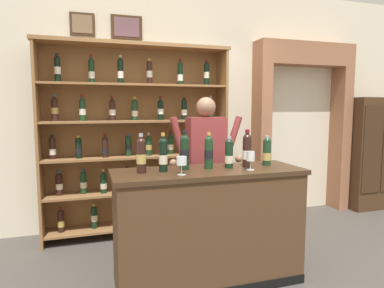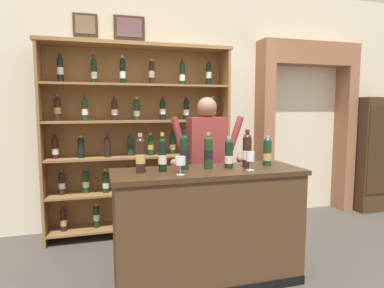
# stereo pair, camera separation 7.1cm
# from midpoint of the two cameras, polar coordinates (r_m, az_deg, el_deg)

# --- Properties ---
(ground_plane) EXTENTS (14.00, 14.00, 0.02)m
(ground_plane) POSITION_cam_midpoint_polar(r_m,az_deg,el_deg) (3.22, 2.33, -22.46)
(ground_plane) COLOR #47423D
(back_wall) EXTENTS (12.00, 0.19, 3.13)m
(back_wall) POSITION_cam_midpoint_polar(r_m,az_deg,el_deg) (4.48, -5.05, 6.62)
(back_wall) COLOR beige
(back_wall) RESTS_ON ground
(wine_shelf) EXTENTS (2.22, 0.36, 2.27)m
(wine_shelf) POSITION_cam_midpoint_polar(r_m,az_deg,el_deg) (4.05, -9.89, 1.16)
(wine_shelf) COLOR olive
(wine_shelf) RESTS_ON ground
(archway_doorway) EXTENTS (1.50, 0.45, 2.45)m
(archway_doorway) POSITION_cam_midpoint_polar(r_m,az_deg,el_deg) (5.17, 17.36, 4.47)
(archway_doorway) COLOR #9E6647
(archway_doorway) RESTS_ON ground
(side_cabinet) EXTENTS (0.75, 0.43, 1.68)m
(side_cabinet) POSITION_cam_midpoint_polar(r_m,az_deg,el_deg) (5.77, 27.84, -1.38)
(side_cabinet) COLOR #422B19
(side_cabinet) RESTS_ON ground
(tasting_counter) EXTENTS (1.64, 0.58, 1.01)m
(tasting_counter) POSITION_cam_midpoint_polar(r_m,az_deg,el_deg) (3.00, 2.11, -13.88)
(tasting_counter) COLOR #4C331E
(tasting_counter) RESTS_ON ground
(shopkeeper) EXTENTS (0.81, 0.22, 1.64)m
(shopkeeper) POSITION_cam_midpoint_polar(r_m,az_deg,el_deg) (3.50, 1.79, -2.40)
(shopkeeper) COLOR #2D3347
(shopkeeper) RESTS_ON ground
(tasting_bottle_chianti) EXTENTS (0.08, 0.08, 0.32)m
(tasting_bottle_chianti) POSITION_cam_midpoint_polar(r_m,az_deg,el_deg) (2.74, -9.40, -1.81)
(tasting_bottle_chianti) COLOR black
(tasting_bottle_chianti) RESTS_ON tasting_counter
(tasting_bottle_super_tuscan) EXTENTS (0.07, 0.07, 0.32)m
(tasting_bottle_super_tuscan) POSITION_cam_midpoint_polar(r_m,az_deg,el_deg) (2.77, -5.68, -1.78)
(tasting_bottle_super_tuscan) COLOR black
(tasting_bottle_super_tuscan) RESTS_ON tasting_counter
(tasting_bottle_riserva) EXTENTS (0.08, 0.08, 0.34)m
(tasting_bottle_riserva) POSITION_cam_midpoint_polar(r_m,az_deg,el_deg) (2.84, -1.98, -1.24)
(tasting_bottle_riserva) COLOR black
(tasting_bottle_riserva) RESTS_ON tasting_counter
(tasting_bottle_grappa) EXTENTS (0.07, 0.07, 0.32)m
(tasting_bottle_grappa) POSITION_cam_midpoint_polar(r_m,az_deg,el_deg) (2.89, 2.27, -1.30)
(tasting_bottle_grappa) COLOR #19381E
(tasting_bottle_grappa) RESTS_ON tasting_counter
(tasting_bottle_prosecco) EXTENTS (0.07, 0.07, 0.28)m
(tasting_bottle_prosecco) POSITION_cam_midpoint_polar(r_m,az_deg,el_deg) (2.94, 5.66, -1.57)
(tasting_bottle_prosecco) COLOR black
(tasting_bottle_prosecco) RESTS_ON tasting_counter
(tasting_bottle_brunello) EXTENTS (0.08, 0.08, 0.34)m
(tasting_bottle_brunello) POSITION_cam_midpoint_polar(r_m,az_deg,el_deg) (3.01, 8.72, -0.98)
(tasting_bottle_brunello) COLOR black
(tasting_bottle_brunello) RESTS_ON tasting_counter
(tasting_bottle_vin_santo) EXTENTS (0.08, 0.08, 0.28)m
(tasting_bottle_vin_santo) POSITION_cam_midpoint_polar(r_m,az_deg,el_deg) (3.13, 12.04, -1.20)
(tasting_bottle_vin_santo) COLOR #19381E
(tasting_bottle_vin_santo) RESTS_ON tasting_counter
(wine_glass_center) EXTENTS (0.07, 0.07, 0.16)m
(wine_glass_center) POSITION_cam_midpoint_polar(r_m,az_deg,el_deg) (2.87, 9.29, -2.28)
(wine_glass_center) COLOR silver
(wine_glass_center) RESTS_ON tasting_counter
(wine_glass_spare) EXTENTS (0.08, 0.08, 0.15)m
(wine_glass_spare) POSITION_cam_midpoint_polar(r_m,az_deg,el_deg) (2.63, -2.56, -3.00)
(wine_glass_spare) COLOR silver
(wine_glass_spare) RESTS_ON tasting_counter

